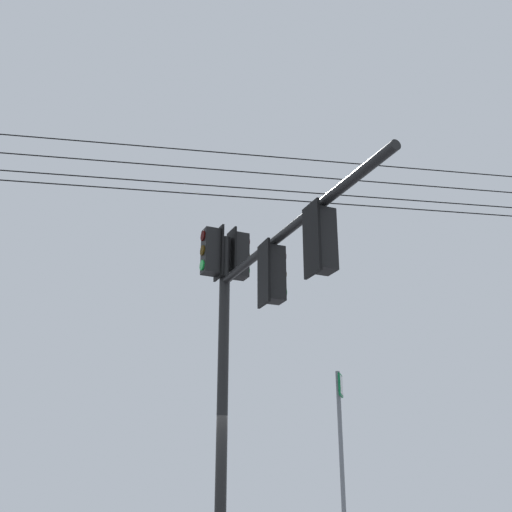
# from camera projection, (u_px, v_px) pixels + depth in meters

# --- Properties ---
(signal_mast_assembly) EXTENTS (3.60, 4.89, 6.07)m
(signal_mast_assembly) POSITION_uv_depth(u_px,v_px,m) (249.00, 296.00, 10.63)
(signal_mast_assembly) COLOR black
(signal_mast_assembly) RESTS_ON ground
(route_sign_primary) EXTENTS (0.11, 0.34, 3.09)m
(route_sign_primary) POSITION_uv_depth(u_px,v_px,m) (342.00, 451.00, 9.78)
(route_sign_primary) COLOR slate
(route_sign_primary) RESTS_ON ground
(overhead_wire_span) EXTENTS (28.24, 10.96, 1.44)m
(overhead_wire_span) POSITION_uv_depth(u_px,v_px,m) (293.00, 181.00, 12.91)
(overhead_wire_span) COLOR black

